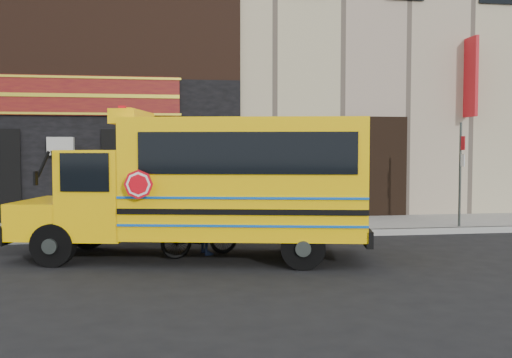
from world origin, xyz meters
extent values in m
plane|color=black|center=(0.00, 0.00, 0.00)|extent=(120.00, 120.00, 0.00)
cube|color=#9C9D98|center=(0.00, 2.60, 0.07)|extent=(40.00, 0.20, 0.15)
cube|color=slate|center=(0.00, 4.10, 0.07)|extent=(40.00, 3.00, 0.15)
cube|color=gray|center=(0.00, 10.50, 6.15)|extent=(20.00, 10.00, 12.00)
cube|color=black|center=(-5.00, 5.55, 2.15)|extent=(10.00, 0.30, 4.00)
cube|color=#311A10|center=(-5.00, 5.55, 5.65)|extent=(10.00, 0.28, 3.00)
cube|color=#560C14|center=(-5.00, 5.38, 3.65)|extent=(6.50, 0.12, 1.10)
cube|color=black|center=(-3.20, 5.40, 1.40)|extent=(1.30, 0.10, 2.50)
cube|color=red|center=(7.00, 5.15, 4.35)|extent=(0.10, 0.70, 2.40)
cylinder|color=black|center=(-4.18, -0.16, 0.40)|extent=(0.84, 0.44, 0.80)
cylinder|color=black|center=(-3.79, 1.70, 0.40)|extent=(0.84, 0.44, 0.80)
cylinder|color=black|center=(0.32, -1.10, 0.40)|extent=(0.84, 0.44, 0.80)
cylinder|color=black|center=(0.71, 0.76, 0.40)|extent=(0.84, 0.44, 0.80)
cube|color=#FDC005|center=(-4.43, 0.86, 0.80)|extent=(1.39, 2.16, 0.70)
cube|color=black|center=(-4.97, 0.98, 0.55)|extent=(0.54, 2.03, 0.35)
cube|color=#FDC005|center=(-3.35, 0.64, 1.30)|extent=(1.60, 2.30, 1.70)
cube|color=black|center=(-3.91, 0.75, 1.70)|extent=(0.43, 1.77, 0.90)
cube|color=#FDC005|center=(-0.56, 0.05, 1.62)|extent=(4.86, 3.08, 2.25)
cube|color=black|center=(1.67, -0.41, 0.55)|extent=(0.57, 2.18, 0.30)
cube|color=black|center=(-0.69, -1.05, 2.10)|extent=(3.83, 0.84, 0.75)
cube|color=#FDC005|center=(-2.76, 0.52, 2.78)|extent=(0.82, 1.67, 0.28)
cylinder|color=red|center=(-2.59, -0.85, 1.55)|extent=(0.52, 0.14, 0.52)
cylinder|color=#363D39|center=(5.45, 2.83, 1.43)|extent=(0.06, 0.06, 2.86)
cube|color=red|center=(5.45, 2.75, 2.32)|extent=(0.03, 0.25, 0.36)
cube|color=white|center=(5.45, 2.75, 1.88)|extent=(0.03, 0.25, 0.31)
imported|color=black|center=(-1.43, 0.44, 0.52)|extent=(1.79, 1.16, 1.05)
imported|color=black|center=(-1.32, 0.42, 0.85)|extent=(0.55, 0.70, 1.69)
camera|label=1|loc=(-2.05, -11.04, 2.17)|focal=40.00mm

